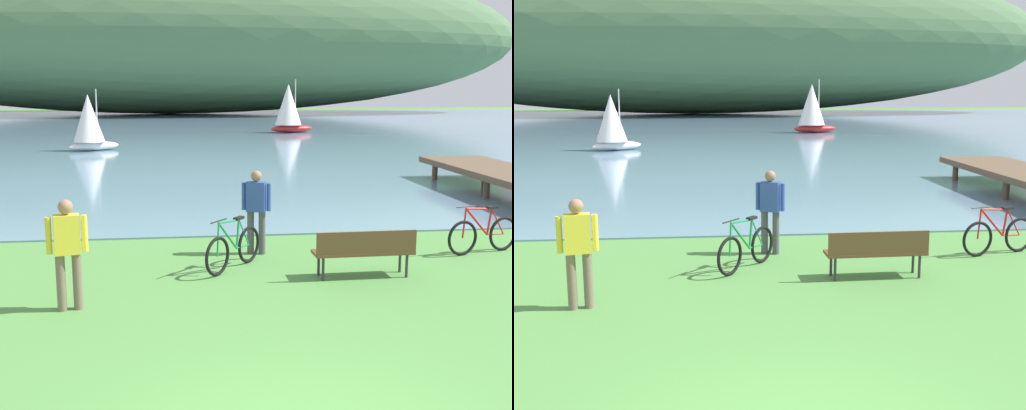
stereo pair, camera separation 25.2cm
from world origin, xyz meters
TOP-DOWN VIEW (x-y plane):
  - bay_water at (0.00, 48.93)m, footprint 180.00×80.00m
  - distant_hillside at (-2.14, 78.55)m, footprint 90.62×28.00m
  - park_bench_near_camera at (2.09, 5.47)m, footprint 1.81×0.52m
  - bicycle_leaning_near_bench at (-0.17, 6.29)m, footprint 1.15×1.42m
  - bicycle_beside_path at (4.99, 6.87)m, footprint 1.72×0.54m
  - person_at_shoreline at (0.39, 7.38)m, footprint 0.57×0.34m
  - person_on_the_grass at (-2.83, 4.35)m, footprint 0.60×0.29m
  - sailboat_nearest_to_shore at (6.92, 42.04)m, footprint 3.44×2.38m
  - sailboat_mid_bay at (-5.83, 29.56)m, footprint 2.77×2.25m

SIDE VIEW (x-z plane):
  - bay_water at x=0.00m, z-range 0.00..0.04m
  - bicycle_leaning_near_bench at x=-0.17m, z-range -0.11..0.90m
  - bicycle_beside_path at x=4.99m, z-range -0.11..0.90m
  - park_bench_near_camera at x=2.09m, z-range 0.08..0.96m
  - person_at_shoreline at x=0.39m, z-range 0.12..1.83m
  - person_on_the_grass at x=-2.83m, z-range 0.12..1.83m
  - sailboat_mid_bay at x=-5.83m, z-range -0.05..3.18m
  - sailboat_nearest_to_shore at x=6.92m, z-range -0.07..3.82m
  - distant_hillside at x=-2.14m, z-range 0.04..19.22m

